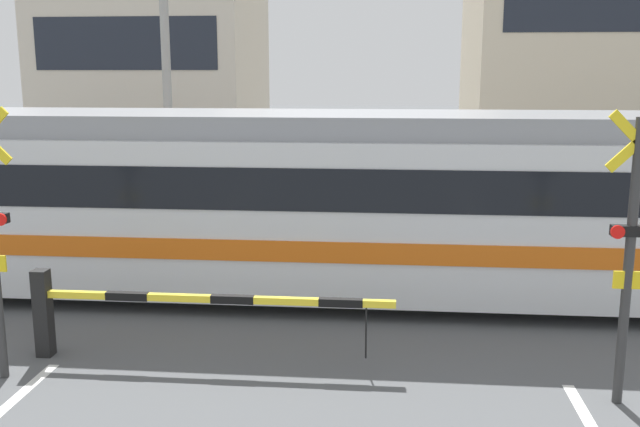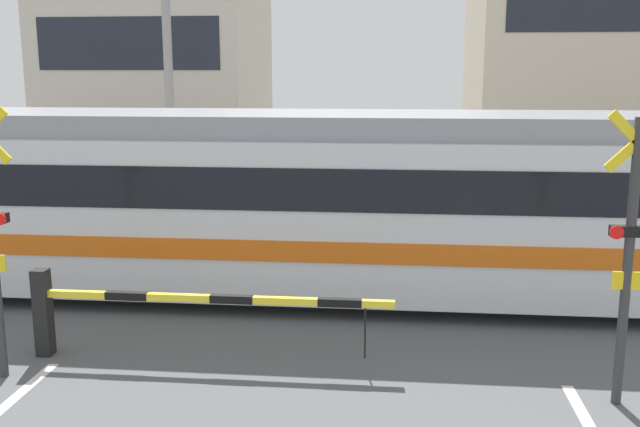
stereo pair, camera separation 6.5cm
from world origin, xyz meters
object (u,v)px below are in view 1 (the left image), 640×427
commuter_train (215,197)px  crossing_signal_right (630,247)px  pedestrian (370,174)px  crossing_barrier_near (138,306)px  crossing_barrier_far (442,216)px

commuter_train → crossing_signal_right: size_ratio=4.79×
crossing_signal_right → pedestrian: 11.44m
commuter_train → crossing_barrier_near: size_ratio=3.37×
pedestrian → crossing_signal_right: bearing=-74.1°
crossing_barrier_near → pedestrian: bearing=75.0°
commuter_train → crossing_barrier_near: 3.20m
crossing_barrier_near → crossing_barrier_far: bearing=55.4°
crossing_signal_right → pedestrian: (-3.13, 10.97, -0.81)m
crossing_barrier_near → crossing_barrier_far: same height
crossing_barrier_near → crossing_signal_right: 6.03m
commuter_train → crossing_signal_right: 6.73m
crossing_barrier_far → crossing_signal_right: size_ratio=1.42×
crossing_barrier_far → pedestrian: size_ratio=2.66×
crossing_barrier_far → pedestrian: (-1.62, 3.93, 0.30)m
crossing_barrier_near → crossing_barrier_far: size_ratio=1.00×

